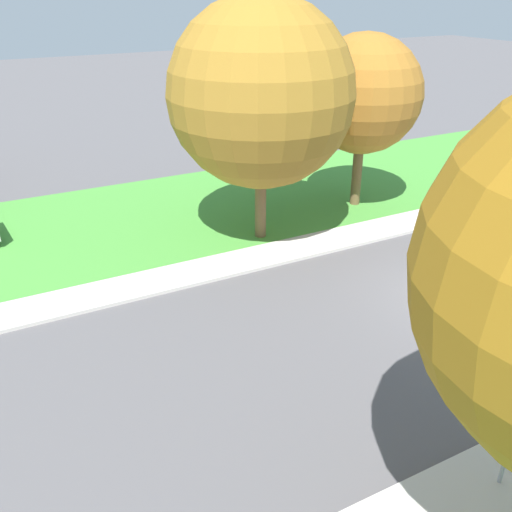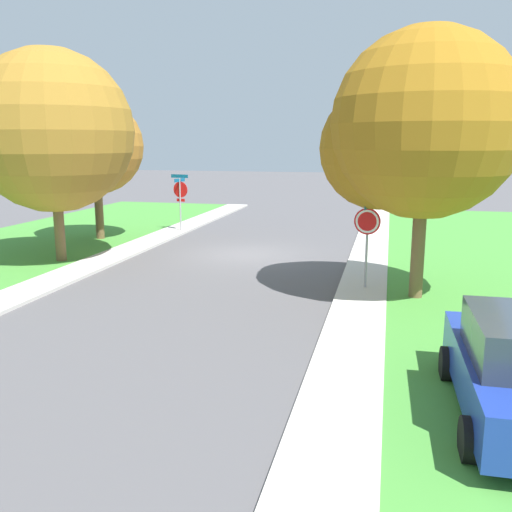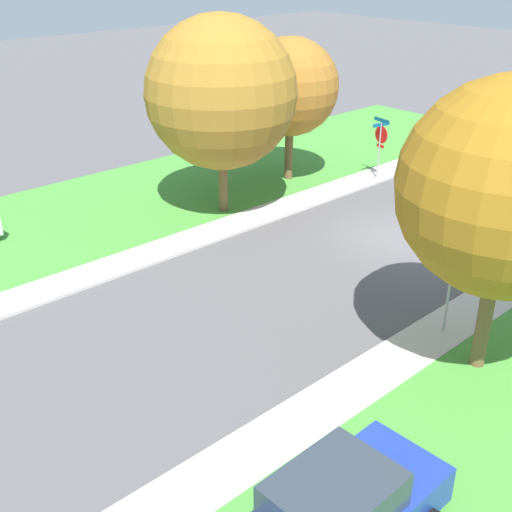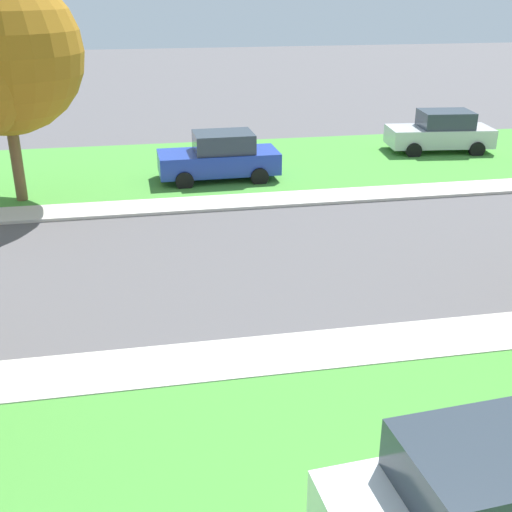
{
  "view_description": "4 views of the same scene",
  "coord_description": "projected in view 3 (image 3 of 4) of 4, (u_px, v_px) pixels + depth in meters",
  "views": [
    {
      "loc": [
        -8.89,
        11.09,
        7.63
      ],
      "look_at": [
        2.38,
        5.12,
        1.4
      ],
      "focal_mm": 39.66,
      "sensor_mm": 36.0,
      "label": 1
    },
    {
      "loc": [
        -5.34,
        20.29,
        4.27
      ],
      "look_at": [
        -2.08,
        6.8,
        1.4
      ],
      "focal_mm": 38.74,
      "sensor_mm": 36.0,
      "label": 2
    },
    {
      "loc": [
        -12.35,
        18.05,
        9.57
      ],
      "look_at": [
        0.1,
        6.71,
        1.4
      ],
      "focal_mm": 45.47,
      "sensor_mm": 36.0,
      "label": 3
    },
    {
      "loc": [
        14.96,
        8.84,
        6.64
      ],
      "look_at": [
        2.94,
        11.09,
        1.4
      ],
      "focal_mm": 44.7,
      "sensor_mm": 36.0,
      "label": 4
    }
  ],
  "objects": [
    {
      "name": "tree_corner_large",
      "position": [
        289.0,
        89.0,
        27.46
      ],
      "size": [
        4.4,
        4.1,
        6.15
      ],
      "color": "brown",
      "rests_on": "ground"
    },
    {
      "name": "ground_plane",
      "position": [
        395.0,
        237.0,
        23.33
      ],
      "size": [
        120.0,
        120.0,
        0.0
      ],
      "primitive_type": "plane",
      "color": "#565456"
    },
    {
      "name": "sidewalk_east",
      "position": [
        20.0,
        299.0,
        19.16
      ],
      "size": [
        1.4,
        56.0,
        0.1
      ],
      "primitive_type": "cube",
      "color": "beige",
      "rests_on": "ground"
    },
    {
      "name": "stop_sign_near_corner",
      "position": [
        381.0,
        139.0,
        28.13
      ],
      "size": [
        0.91,
        0.91,
        2.77
      ],
      "color": "#9E9EA3",
      "rests_on": "ground"
    },
    {
      "name": "stop_sign_far_corner",
      "position": [
        451.0,
        273.0,
        16.71
      ],
      "size": [
        0.91,
        0.91,
        2.77
      ],
      "color": "#9E9EA3",
      "rests_on": "ground"
    },
    {
      "name": "sidewalk_west",
      "position": [
        222.0,
        472.0,
        12.91
      ],
      "size": [
        1.4,
        56.0,
        0.1
      ],
      "primitive_type": "cube",
      "color": "beige",
      "rests_on": "ground"
    },
    {
      "name": "tree_sidewalk_mid",
      "position": [
        499.0,
        190.0,
        14.54
      ],
      "size": [
        5.32,
        4.94,
        7.2
      ],
      "color": "brown",
      "rests_on": "ground"
    },
    {
      "name": "tree_sidewalk_near",
      "position": [
        220.0,
        96.0,
        23.94
      ],
      "size": [
        6.01,
        5.6,
        7.44
      ],
      "color": "brown",
      "rests_on": "ground"
    }
  ]
}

